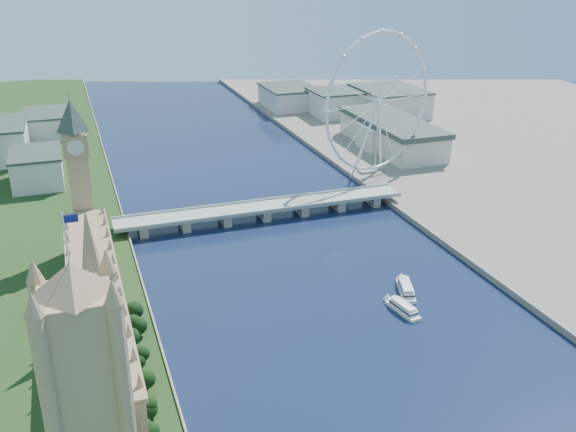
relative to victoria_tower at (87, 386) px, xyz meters
name	(u,v)px	position (x,y,z in m)	size (l,w,h in m)	color
victoria_tower	(87,386)	(0.00, 0.00, 0.00)	(28.16, 28.16, 112.00)	tan
parliament_range	(97,308)	(7.00, 115.00, -36.01)	(24.00, 200.00, 70.00)	tan
big_ben	(77,158)	(7.00, 223.00, 12.08)	(20.02, 20.02, 110.00)	tan
westminster_bridge	(263,209)	(135.00, 245.00, -47.86)	(220.00, 22.00, 9.50)	gray
london_eye	(378,103)	(254.98, 300.08, 13.03)	(113.60, 39.12, 124.30)	silver
county_hall	(390,150)	(310.00, 375.00, -54.49)	(54.00, 144.00, 35.00)	beige
city_skyline	(228,116)	(174.22, 505.08, -37.53)	(505.00, 280.00, 32.00)	beige
tour_boat_near	(403,312)	(167.31, 87.90, -54.49)	(6.97, 27.41, 6.03)	silver
tour_boat_far	(406,293)	(179.38, 106.65, -54.49)	(7.65, 29.94, 6.62)	silver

